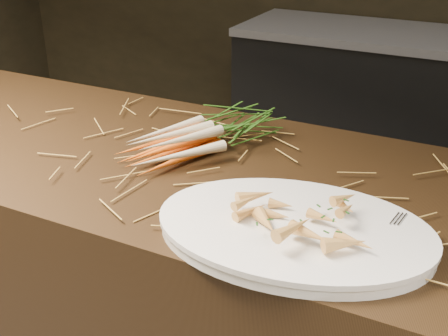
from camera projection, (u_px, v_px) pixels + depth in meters
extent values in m
cube|color=black|center=(175.00, 305.00, 1.53)|extent=(2.40, 0.70, 0.90)
cube|color=black|center=(410.00, 118.00, 2.94)|extent=(1.80, 0.60, 0.80)
cube|color=#99999E|center=(423.00, 38.00, 2.75)|extent=(1.82, 0.62, 0.04)
cone|color=#E8540B|center=(161.00, 148.00, 1.34)|extent=(0.12, 0.24, 0.03)
cone|color=#E8540B|center=(170.00, 153.00, 1.31)|extent=(0.14, 0.24, 0.03)
cone|color=#E8540B|center=(180.00, 159.00, 1.28)|extent=(0.11, 0.24, 0.03)
cone|color=#E8540B|center=(162.00, 142.00, 1.31)|extent=(0.14, 0.23, 0.03)
cone|color=#E8540B|center=(171.00, 147.00, 1.28)|extent=(0.12, 0.24, 0.03)
cone|color=beige|center=(166.00, 131.00, 1.31)|extent=(0.10, 0.23, 0.04)
cone|color=beige|center=(171.00, 135.00, 1.28)|extent=(0.13, 0.22, 0.04)
cone|color=beige|center=(182.00, 140.00, 1.27)|extent=(0.12, 0.22, 0.04)
cone|color=beige|center=(179.00, 155.00, 1.24)|extent=(0.15, 0.20, 0.03)
ellipsoid|color=#31621B|center=(240.00, 121.00, 1.41)|extent=(0.23, 0.26, 0.08)
cube|color=silver|center=(395.00, 249.00, 0.93)|extent=(0.04, 0.19, 0.00)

